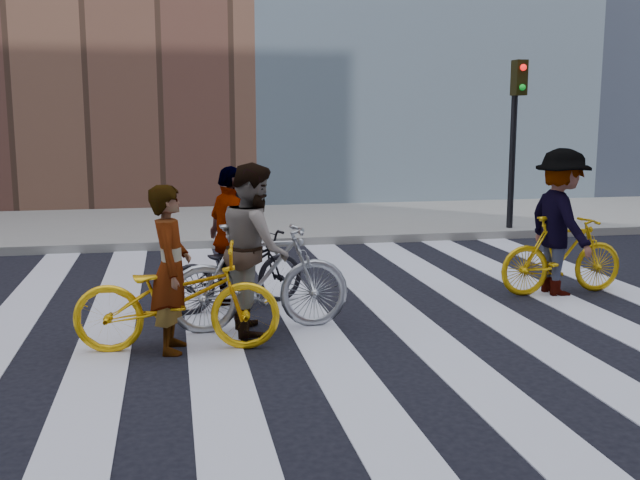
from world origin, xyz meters
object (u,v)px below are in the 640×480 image
object	(u,v)px
rider_left	(171,269)
rider_mid	(254,248)
bike_yellow_left	(177,298)
bike_dark_rear	(236,270)
traffic_signal	(516,117)
rider_right	(560,222)
bike_yellow_right	(562,255)
bike_silver_mid	(260,277)
rider_rear	(231,238)

from	to	relation	value
rider_left	rider_mid	world-z (taller)	rider_mid
bike_yellow_left	rider_left	world-z (taller)	rider_left
bike_dark_rear	traffic_signal	bearing A→B (deg)	-73.38
traffic_signal	bike_yellow_left	size ratio (longest dim) A/B	1.65
bike_dark_rear	rider_right	world-z (taller)	rider_right
traffic_signal	bike_yellow_left	distance (m)	8.96
bike_yellow_left	bike_yellow_right	size ratio (longest dim) A/B	1.17
bike_silver_mid	rider_mid	distance (m)	0.32
bike_silver_mid	bike_dark_rear	xyz separation A→B (m)	(-0.17, 1.01, -0.12)
traffic_signal	bike_yellow_left	xyz separation A→B (m)	(-6.41, -6.01, -1.75)
bike_yellow_right	rider_right	size ratio (longest dim) A/B	0.91
bike_yellow_left	bike_dark_rear	bearing A→B (deg)	-18.95
bike_yellow_left	rider_rear	size ratio (longest dim) A/B	1.17
bike_yellow_left	bike_yellow_right	distance (m)	5.15
bike_yellow_right	bike_dark_rear	world-z (taller)	bike_yellow_right
bike_yellow_left	rider_mid	world-z (taller)	rider_mid
bike_yellow_right	rider_right	distance (m)	0.44
rider_left	rider_rear	size ratio (longest dim) A/B	0.96
bike_yellow_left	rider_mid	distance (m)	1.06
bike_yellow_left	rider_rear	distance (m)	1.71
bike_silver_mid	bike_yellow_right	bearing A→B (deg)	-79.61
bike_yellow_right	bike_dark_rear	xyz separation A→B (m)	(-4.23, 0.09, -0.04)
bike_silver_mid	bike_yellow_right	world-z (taller)	bike_silver_mid
bike_silver_mid	rider_left	distance (m)	1.10
bike_yellow_right	rider_right	xyz separation A→B (m)	(-0.05, 0.00, 0.43)
traffic_signal	bike_yellow_left	world-z (taller)	traffic_signal
bike_yellow_right	rider_mid	world-z (taller)	rider_mid
bike_yellow_left	rider_rear	xyz separation A→B (m)	(0.66, 1.54, 0.33)
bike_silver_mid	bike_dark_rear	world-z (taller)	bike_silver_mid
bike_silver_mid	rider_right	size ratio (longest dim) A/B	1.04
rider_rear	traffic_signal	bearing A→B (deg)	-73.62
bike_dark_rear	rider_left	xyz separation A→B (m)	(-0.76, -1.54, 0.35)
bike_dark_rear	rider_rear	world-z (taller)	rider_rear
rider_left	bike_dark_rear	bearing A→B (deg)	-20.46
traffic_signal	bike_yellow_right	bearing A→B (deg)	-107.84
bike_yellow_right	bike_dark_rear	distance (m)	4.23
bike_silver_mid	rider_mid	world-z (taller)	rider_mid
bike_yellow_left	bike_silver_mid	distance (m)	1.03
rider_mid	rider_rear	xyz separation A→B (m)	(-0.17, 1.01, -0.05)
bike_yellow_left	bike_dark_rear	world-z (taller)	bike_yellow_left
rider_mid	rider_rear	distance (m)	1.02
bike_yellow_left	bike_dark_rear	xyz separation A→B (m)	(0.71, 1.54, -0.06)
traffic_signal	bike_dark_rear	bearing A→B (deg)	-141.92
bike_dark_rear	rider_rear	xyz separation A→B (m)	(-0.05, 0.00, 0.39)
bike_dark_rear	rider_mid	size ratio (longest dim) A/B	0.99
traffic_signal	bike_dark_rear	world-z (taller)	traffic_signal
bike_yellow_left	rider_mid	xyz separation A→B (m)	(0.83, 0.54, 0.38)
rider_rear	bike_yellow_left	bearing A→B (deg)	135.28
bike_dark_rear	rider_left	world-z (taller)	rider_left
bike_silver_mid	rider_mid	xyz separation A→B (m)	(-0.05, 0.00, 0.32)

